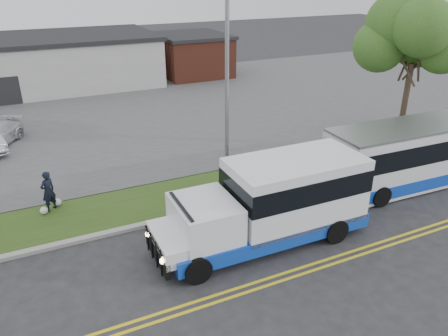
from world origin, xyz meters
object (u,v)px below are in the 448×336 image
shuttle_bus (276,199)px  pedestrian (48,191)px  transit_bus (430,151)px  tree_east (416,37)px  streetlight_near (228,78)px

shuttle_bus → pedestrian: (-7.53, 5.75, -0.69)m
transit_bus → shuttle_bus: bearing=-170.9°
tree_east → shuttle_bus: bearing=-156.8°
tree_east → transit_bus: 6.23m
streetlight_near → pedestrian: (-7.74, 1.21, -4.25)m
tree_east → shuttle_bus: 13.01m
streetlight_near → shuttle_bus: 5.77m
transit_bus → pedestrian: (-16.84, 4.60, -0.55)m
streetlight_near → shuttle_bus: size_ratio=1.16×
shuttle_bus → transit_bus: size_ratio=0.75×
tree_east → pedestrian: bearing=177.1°
streetlight_near → transit_bus: size_ratio=0.86×
pedestrian → transit_bus: bearing=132.3°
streetlight_near → tree_east: bearing=1.4°
pedestrian → tree_east: bearing=144.7°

